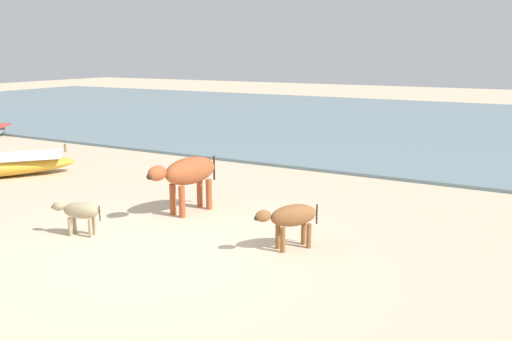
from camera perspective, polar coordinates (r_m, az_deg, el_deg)
ground at (r=7.93m, az=-10.96°, el=-8.94°), size 80.00×80.00×0.00m
sea_water at (r=22.52m, az=16.13°, el=5.02°), size 60.00×20.00×0.08m
cow_adult_rust at (r=9.60m, az=-7.41°, el=-0.30°), size 0.70×1.58×1.04m
calf_near_dun at (r=8.90m, az=-18.71°, el=-4.27°), size 0.83×0.41×0.55m
calf_far_brown at (r=7.86m, az=3.88°, el=-5.12°), size 0.79×0.94×0.69m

